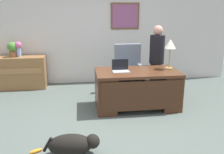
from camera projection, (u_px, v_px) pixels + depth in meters
ground_plane at (114, 123)px, 4.35m from camera, size 12.00×12.00×0.00m
back_wall at (101, 31)px, 6.47m from camera, size 7.00×0.16×2.70m
desk at (137, 88)px, 4.91m from camera, size 1.62×0.88×0.75m
credenza at (14, 73)px, 6.11m from camera, size 1.55×0.50×0.79m
armchair at (129, 72)px, 5.73m from camera, size 0.60×0.59×1.13m
person_standing at (156, 61)px, 5.47m from camera, size 0.32×0.32×1.58m
dog_lying at (73, 144)px, 3.38m from camera, size 0.78×0.33×0.30m
laptop at (121, 68)px, 4.80m from camera, size 0.32×0.22×0.22m
desk_lamp at (170, 46)px, 4.88m from camera, size 0.22×0.22×0.59m
vase_with_flowers at (18, 48)px, 5.97m from camera, size 0.17×0.17×0.37m
potted_plant at (13, 49)px, 5.96m from camera, size 0.24×0.24×0.36m
dog_toy_bone at (36, 151)px, 3.46m from camera, size 0.19×0.13×0.05m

